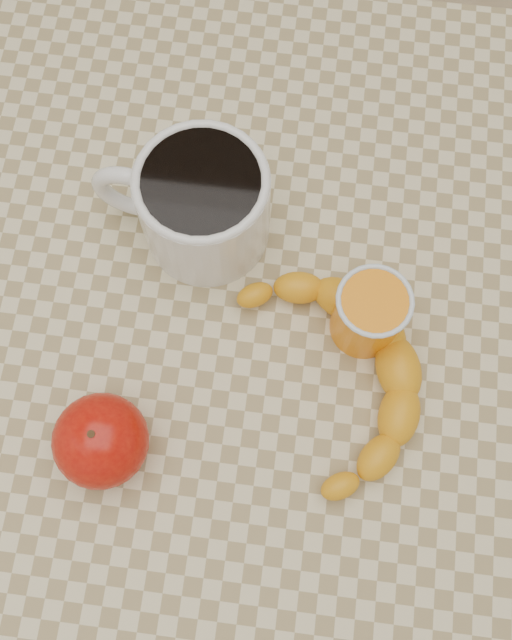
# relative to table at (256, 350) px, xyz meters

# --- Properties ---
(ground) EXTENTS (3.00, 3.00, 0.00)m
(ground) POSITION_rel_table_xyz_m (0.00, 0.00, -0.66)
(ground) COLOR tan
(ground) RESTS_ON ground
(table) EXTENTS (0.80, 0.80, 0.75)m
(table) POSITION_rel_table_xyz_m (0.00, 0.00, 0.00)
(table) COLOR beige
(table) RESTS_ON ground
(coffee_mug) EXTENTS (0.17, 0.13, 0.10)m
(coffee_mug) POSITION_rel_table_xyz_m (-0.06, 0.09, 0.14)
(coffee_mug) COLOR silver
(coffee_mug) RESTS_ON table
(orange_juice_glass) EXTENTS (0.07, 0.07, 0.08)m
(orange_juice_glass) POSITION_rel_table_xyz_m (0.10, 0.01, 0.13)
(orange_juice_glass) COLOR orange
(orange_juice_glass) RESTS_ON table
(apple) EXTENTS (0.10, 0.10, 0.08)m
(apple) POSITION_rel_table_xyz_m (-0.12, -0.13, 0.12)
(apple) COLOR #960805
(apple) RESTS_ON table
(banana) EXTENTS (0.34, 0.37, 0.04)m
(banana) POSITION_rel_table_xyz_m (0.08, -0.04, 0.11)
(banana) COLOR orange
(banana) RESTS_ON table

